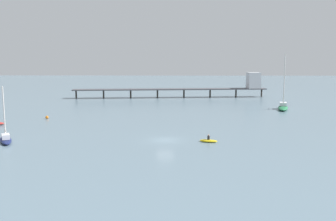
{
  "coord_description": "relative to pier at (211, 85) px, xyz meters",
  "views": [
    {
      "loc": [
        1.62,
        -54.28,
        12.21
      ],
      "look_at": [
        0.0,
        20.83,
        1.5
      ],
      "focal_mm": 39.9,
      "sensor_mm": 36.0,
      "label": 1
    }
  ],
  "objects": [
    {
      "name": "ground_plane",
      "position": [
        -12.36,
        -60.81,
        -3.76
      ],
      "size": [
        400.0,
        400.0,
        0.0
      ],
      "primitive_type": "plane",
      "color": "slate"
    },
    {
      "name": "pier",
      "position": [
        0.0,
        0.0,
        0.0
      ],
      "size": [
        59.14,
        9.91,
        7.6
      ],
      "color": "#4C4C51",
      "rests_on": "ground_plane"
    },
    {
      "name": "sailboat_navy",
      "position": [
        -35.59,
        -62.34,
        -3.19
      ],
      "size": [
        4.34,
        6.48,
        8.1
      ],
      "color": "navy",
      "rests_on": "ground_plane"
    },
    {
      "name": "sailboat_green",
      "position": [
        14.64,
        -27.01,
        -3.0
      ],
      "size": [
        4.54,
        9.08,
        13.11
      ],
      "color": "#287F4C",
      "rests_on": "ground_plane"
    },
    {
      "name": "dinghy_yellow",
      "position": [
        -5.98,
        -61.83,
        -3.55
      ],
      "size": [
        2.8,
        1.82,
        1.14
      ],
      "color": "yellow",
      "rests_on": "ground_plane"
    },
    {
      "name": "mooring_buoy_mid",
      "position": [
        -36.63,
        -41.83,
        -3.46
      ],
      "size": [
        0.61,
        0.61,
        0.61
      ],
      "primitive_type": "sphere",
      "color": "orange",
      "rests_on": "ground_plane"
    }
  ]
}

